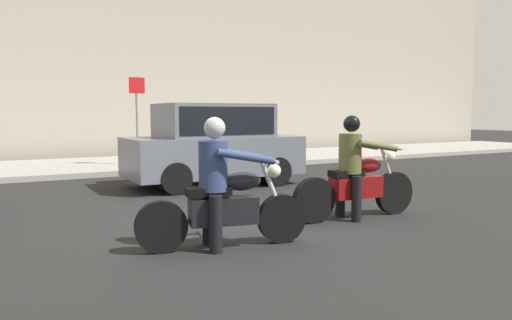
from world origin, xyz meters
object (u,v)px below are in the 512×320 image
motorcycle_with_rider_olive (355,177)px  motorcycle_with_rider_denim_blue (222,195)px  street_sign_post (137,112)px  parked_hatchback_slate_gray (213,143)px

motorcycle_with_rider_olive → motorcycle_with_rider_denim_blue: bearing=-168.7°
street_sign_post → motorcycle_with_rider_olive: bearing=-82.5°
motorcycle_with_rider_denim_blue → motorcycle_with_rider_olive: motorcycle_with_rider_olive is taller
motorcycle_with_rider_denim_blue → street_sign_post: size_ratio=0.83×
motorcycle_with_rider_denim_blue → motorcycle_with_rider_olive: 2.51m
motorcycle_with_rider_olive → parked_hatchback_slate_gray: size_ratio=0.58×
motorcycle_with_rider_denim_blue → motorcycle_with_rider_olive: bearing=11.3°
street_sign_post → motorcycle_with_rider_denim_blue: bearing=-99.4°
motorcycle_with_rider_olive → street_sign_post: (-1.05, 7.97, 1.01)m
motorcycle_with_rider_denim_blue → parked_hatchback_slate_gray: bearing=66.7°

